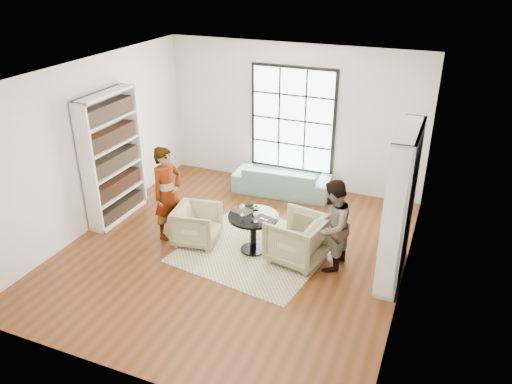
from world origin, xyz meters
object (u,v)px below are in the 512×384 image
at_px(pedestal_table, 253,225).
at_px(sofa, 282,180).
at_px(armchair_left, 197,225).
at_px(person_right, 332,226).
at_px(flower_centerpiece, 256,209).
at_px(armchair_right, 297,239).
at_px(wine_glass_left, 242,208).
at_px(wine_glass_right, 256,214).
at_px(person_left, 167,193).

relative_size(pedestal_table, sofa, 0.42).
bearing_deg(armchair_left, person_right, -96.19).
distance_m(pedestal_table, flower_centerpiece, 0.29).
xyz_separation_m(pedestal_table, armchair_right, (0.77, 0.02, -0.10)).
xyz_separation_m(armchair_right, wine_glass_left, (-0.94, -0.07, 0.42)).
bearing_deg(flower_centerpiece, person_right, -1.23).
bearing_deg(pedestal_table, armchair_right, 1.43).
bearing_deg(person_right, armchair_left, -81.49).
height_order(wine_glass_right, flower_centerpiece, flower_centerpiece).
bearing_deg(wine_glass_right, person_right, 9.12).
height_order(pedestal_table, person_right, person_right).
height_order(pedestal_table, wine_glass_right, wine_glass_right).
bearing_deg(armchair_left, wine_glass_left, -95.96).
relative_size(pedestal_table, wine_glass_left, 4.30).
height_order(pedestal_table, person_left, person_left).
distance_m(person_left, person_right, 2.88).
distance_m(armchair_right, person_right, 0.66).
bearing_deg(armchair_left, person_left, 80.82).
xyz_separation_m(wine_glass_left, flower_centerpiece, (0.20, 0.10, -0.04)).
height_order(sofa, armchair_right, armchair_right).
bearing_deg(wine_glass_right, armchair_right, 16.54).
bearing_deg(wine_glass_left, flower_centerpiece, 26.90).
xyz_separation_m(pedestal_table, armchair_left, (-1.01, -0.10, -0.15)).
bearing_deg(wine_glass_right, flower_centerpiece, 112.10).
distance_m(pedestal_table, person_right, 1.34).
xyz_separation_m(wine_glass_left, wine_glass_right, (0.29, -0.12, -0.01)).
height_order(sofa, flower_centerpiece, flower_centerpiece).
distance_m(sofa, wine_glass_left, 2.44).
relative_size(person_left, wine_glass_left, 8.60).
height_order(wine_glass_left, flower_centerpiece, same).
xyz_separation_m(pedestal_table, person_left, (-1.56, -0.10, 0.35)).
height_order(person_right, flower_centerpiece, person_right).
bearing_deg(wine_glass_right, sofa, 99.85).
bearing_deg(person_right, flower_centerpiece, -85.72).
distance_m(person_left, wine_glass_right, 1.68).
distance_m(armchair_right, wine_glass_left, 1.03).
bearing_deg(person_right, pedestal_table, -83.66).
distance_m(sofa, flower_centerpiece, 2.35).
bearing_deg(flower_centerpiece, pedestal_table, -121.05).
height_order(armchair_left, flower_centerpiece, flower_centerpiece).
relative_size(sofa, wine_glass_right, 10.71).
relative_size(sofa, armchair_left, 2.69).
xyz_separation_m(sofa, flower_centerpiece, (0.34, -2.28, 0.48)).
bearing_deg(sofa, person_left, 58.97).
xyz_separation_m(armchair_left, wine_glass_right, (1.12, -0.07, 0.47)).
bearing_deg(person_left, wine_glass_right, -74.63).
height_order(sofa, wine_glass_left, wine_glass_left).
xyz_separation_m(armchair_left, wine_glass_left, (0.83, 0.05, 0.47)).
xyz_separation_m(armchair_left, person_left, (-0.55, 0.00, 0.50)).
xyz_separation_m(pedestal_table, sofa, (-0.32, 2.33, -0.20)).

